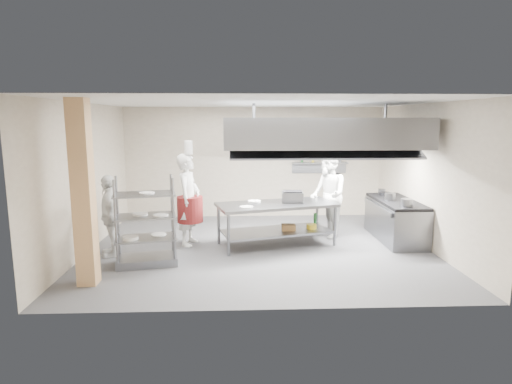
{
  "coord_description": "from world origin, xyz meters",
  "views": [
    {
      "loc": [
        -0.44,
        -8.69,
        2.67
      ],
      "look_at": [
        -0.06,
        0.2,
        1.15
      ],
      "focal_mm": 30.0,
      "sensor_mm": 36.0,
      "label": 1
    }
  ],
  "objects_px": {
    "cooking_range": "(395,221)",
    "chef_head": "(189,200)",
    "pass_rack": "(145,221)",
    "island": "(276,224)",
    "stockpot": "(390,197)",
    "chef_line": "(328,195)",
    "chef_plating": "(110,216)",
    "griddle": "(292,197)"
  },
  "relations": [
    {
      "from": "island",
      "to": "stockpot",
      "type": "relative_size",
      "value": 10.74
    },
    {
      "from": "cooking_range",
      "to": "chef_plating",
      "type": "relative_size",
      "value": 1.24
    },
    {
      "from": "cooking_range",
      "to": "stockpot",
      "type": "bearing_deg",
      "value": -170.3
    },
    {
      "from": "chef_line",
      "to": "griddle",
      "type": "bearing_deg",
      "value": -67.08
    },
    {
      "from": "chef_line",
      "to": "griddle",
      "type": "distance_m",
      "value": 1.0
    },
    {
      "from": "pass_rack",
      "to": "stockpot",
      "type": "height_order",
      "value": "pass_rack"
    },
    {
      "from": "chef_head",
      "to": "chef_line",
      "type": "bearing_deg",
      "value": -67.82
    },
    {
      "from": "chef_line",
      "to": "stockpot",
      "type": "bearing_deg",
      "value": 69.69
    },
    {
      "from": "griddle",
      "to": "chef_line",
      "type": "bearing_deg",
      "value": 33.47
    },
    {
      "from": "island",
      "to": "cooking_range",
      "type": "bearing_deg",
      "value": -8.52
    },
    {
      "from": "island",
      "to": "chef_line",
      "type": "xyz_separation_m",
      "value": [
        1.23,
        0.62,
        0.52
      ]
    },
    {
      "from": "cooking_range",
      "to": "chef_head",
      "type": "distance_m",
      "value": 4.62
    },
    {
      "from": "chef_line",
      "to": "island",
      "type": "bearing_deg",
      "value": -69.71
    },
    {
      "from": "island",
      "to": "chef_head",
      "type": "relative_size",
      "value": 1.27
    },
    {
      "from": "island",
      "to": "chef_head",
      "type": "distance_m",
      "value": 1.95
    },
    {
      "from": "island",
      "to": "cooking_range",
      "type": "height_order",
      "value": "island"
    },
    {
      "from": "chef_line",
      "to": "chef_plating",
      "type": "distance_m",
      "value": 4.72
    },
    {
      "from": "island",
      "to": "cooking_range",
      "type": "distance_m",
      "value": 2.73
    },
    {
      "from": "chef_plating",
      "to": "chef_head",
      "type": "bearing_deg",
      "value": 101.74
    },
    {
      "from": "pass_rack",
      "to": "chef_plating",
      "type": "xyz_separation_m",
      "value": [
        -0.81,
        0.56,
        -0.02
      ]
    },
    {
      "from": "chef_line",
      "to": "stockpot",
      "type": "relative_size",
      "value": 8.41
    },
    {
      "from": "pass_rack",
      "to": "cooking_range",
      "type": "relative_size",
      "value": 0.82
    },
    {
      "from": "chef_line",
      "to": "griddle",
      "type": "xyz_separation_m",
      "value": [
        -0.87,
        -0.49,
        0.05
      ]
    },
    {
      "from": "pass_rack",
      "to": "chef_plating",
      "type": "height_order",
      "value": "pass_rack"
    },
    {
      "from": "island",
      "to": "stockpot",
      "type": "bearing_deg",
      "value": -8.71
    },
    {
      "from": "pass_rack",
      "to": "cooking_range",
      "type": "distance_m",
      "value": 5.44
    },
    {
      "from": "chef_line",
      "to": "chef_plating",
      "type": "xyz_separation_m",
      "value": [
        -4.56,
        -1.2,
        -0.17
      ]
    },
    {
      "from": "chef_line",
      "to": "griddle",
      "type": "height_order",
      "value": "chef_line"
    },
    {
      "from": "cooking_range",
      "to": "chef_head",
      "type": "height_order",
      "value": "chef_head"
    },
    {
      "from": "pass_rack",
      "to": "chef_head",
      "type": "height_order",
      "value": "chef_head"
    },
    {
      "from": "cooking_range",
      "to": "chef_head",
      "type": "relative_size",
      "value": 1.02
    },
    {
      "from": "griddle",
      "to": "stockpot",
      "type": "height_order",
      "value": "griddle"
    },
    {
      "from": "pass_rack",
      "to": "chef_head",
      "type": "bearing_deg",
      "value": 51.21
    },
    {
      "from": "cooking_range",
      "to": "stockpot",
      "type": "height_order",
      "value": "stockpot"
    },
    {
      "from": "cooking_range",
      "to": "griddle",
      "type": "bearing_deg",
      "value": -175.38
    },
    {
      "from": "pass_rack",
      "to": "chef_head",
      "type": "distance_m",
      "value": 1.43
    },
    {
      "from": "chef_head",
      "to": "chef_plating",
      "type": "relative_size",
      "value": 1.21
    },
    {
      "from": "cooking_range",
      "to": "pass_rack",
      "type": "bearing_deg",
      "value": -164.4
    },
    {
      "from": "griddle",
      "to": "stockpot",
      "type": "xyz_separation_m",
      "value": [
        2.19,
        0.16,
        -0.04
      ]
    },
    {
      "from": "chef_head",
      "to": "griddle",
      "type": "distance_m",
      "value": 2.22
    },
    {
      "from": "chef_plating",
      "to": "pass_rack",
      "type": "bearing_deg",
      "value": 41.14
    },
    {
      "from": "pass_rack",
      "to": "chef_plating",
      "type": "bearing_deg",
      "value": 133.59
    }
  ]
}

